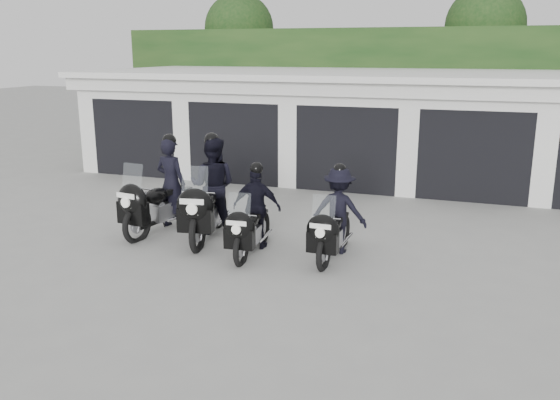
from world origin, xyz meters
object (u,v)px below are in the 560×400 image
(police_bike_b, at_px, (210,192))
(police_bike_d, at_px, (336,216))
(police_bike_c, at_px, (254,213))
(police_bike_a, at_px, (161,193))

(police_bike_b, bearing_deg, police_bike_d, -16.59)
(police_bike_d, bearing_deg, police_bike_c, -167.70)
(police_bike_a, xyz_separation_m, police_bike_b, (1.07, 0.04, 0.08))
(police_bike_a, xyz_separation_m, police_bike_c, (2.21, -0.54, -0.09))
(police_bike_a, height_order, police_bike_d, police_bike_a)
(police_bike_a, bearing_deg, police_bike_d, 4.92)
(police_bike_d, bearing_deg, police_bike_b, 175.13)
(police_bike_a, distance_m, police_bike_d, 3.68)
(police_bike_b, relative_size, police_bike_d, 1.22)
(police_bike_a, height_order, police_bike_c, police_bike_a)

